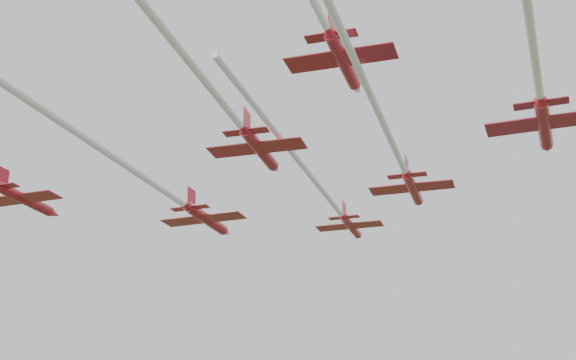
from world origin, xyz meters
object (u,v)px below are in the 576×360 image
at_px(jet_row2_left, 145,178).
at_px(jet_row3_mid, 220,99).
at_px(jet_row3_right, 537,79).
at_px(jet_row2_right, 391,141).
at_px(jet_lead, 327,196).

relative_size(jet_row2_left, jet_row3_mid, 1.20).
bearing_deg(jet_row3_right, jet_row2_right, 135.73).
bearing_deg(jet_row2_right, jet_row3_mid, -133.37).
xyz_separation_m(jet_lead, jet_row2_left, (-12.42, -18.10, -2.06)).
bearing_deg(jet_lead, jet_row2_left, -131.94).
bearing_deg(jet_row3_mid, jet_lead, 84.43).
height_order(jet_lead, jet_row3_right, jet_lead).
distance_m(jet_lead, jet_row3_mid, 28.19).
xyz_separation_m(jet_row2_right, jet_row3_mid, (-10.31, -14.52, -0.03)).
distance_m(jet_lead, jet_row2_right, 18.22).
xyz_separation_m(jet_lead, jet_row3_mid, (1.79, -28.13, -0.74)).
xyz_separation_m(jet_row3_mid, jet_row3_right, (25.17, 2.38, -2.48)).
bearing_deg(jet_row3_right, jet_row2_left, 163.98).
height_order(jet_row2_left, jet_row3_right, jet_row2_left).
distance_m(jet_lead, jet_row3_right, 37.42).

